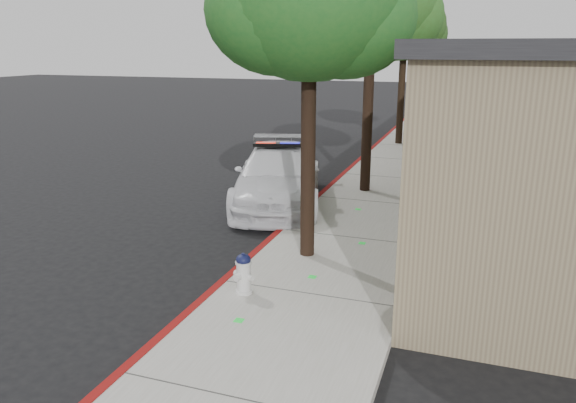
# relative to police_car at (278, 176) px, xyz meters

# --- Properties ---
(ground) EXTENTS (120.00, 120.00, 0.00)m
(ground) POSITION_rel_police_car_xyz_m (0.90, -5.44, -0.79)
(ground) COLOR black
(ground) RESTS_ON ground
(sidewalk) EXTENTS (3.20, 60.00, 0.15)m
(sidewalk) POSITION_rel_police_car_xyz_m (2.50, -2.44, -0.71)
(sidewalk) COLOR gray
(sidewalk) RESTS_ON ground
(red_curb) EXTENTS (0.14, 60.00, 0.16)m
(red_curb) POSITION_rel_police_car_xyz_m (0.96, -2.44, -0.71)
(red_curb) COLOR maroon
(red_curb) RESTS_ON ground
(police_car) EXTENTS (3.62, 5.80, 1.69)m
(police_car) POSITION_rel_police_car_xyz_m (0.00, 0.00, 0.00)
(police_car) COLOR silver
(police_car) RESTS_ON ground
(fire_hydrant) EXTENTS (0.41, 0.35, 0.71)m
(fire_hydrant) POSITION_rel_police_car_xyz_m (1.51, -5.77, -0.28)
(fire_hydrant) COLOR silver
(fire_hydrant) RESTS_ON sidewalk
(street_tree_near) EXTENTS (3.69, 3.43, 6.28)m
(street_tree_near) POSITION_rel_police_car_xyz_m (1.99, -3.73, 4.05)
(street_tree_near) COLOR black
(street_tree_near) RESTS_ON sidewalk
(street_tree_mid) EXTENTS (3.67, 3.44, 6.58)m
(street_tree_mid) POSITION_rel_police_car_xyz_m (2.06, 1.73, 4.32)
(street_tree_mid) COLOR black
(street_tree_mid) RESTS_ON sidewalk
(street_tree_far) EXTENTS (3.33, 3.40, 6.21)m
(street_tree_far) POSITION_rel_police_car_xyz_m (1.86, 10.01, 4.03)
(street_tree_far) COLOR black
(street_tree_far) RESTS_ON sidewalk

